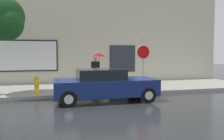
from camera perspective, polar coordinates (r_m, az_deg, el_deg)
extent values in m
plane|color=#282B2D|center=(10.03, -4.02, -7.70)|extent=(60.00, 60.00, 0.00)
cube|color=gray|center=(12.93, -6.42, -4.70)|extent=(20.00, 4.00, 0.15)
cube|color=beige|center=(15.33, -7.83, 9.51)|extent=(20.00, 0.40, 7.00)
cube|color=black|center=(15.01, -20.35, 3.34)|extent=(3.67, 0.06, 1.93)
cube|color=silver|center=(14.98, -20.36, 3.34)|extent=(3.51, 0.03, 1.77)
cube|color=#262B33|center=(15.62, 2.61, 2.83)|extent=(1.80, 0.04, 1.80)
cone|color=#99999E|center=(16.00, 7.61, 7.85)|extent=(0.22, 0.24, 0.24)
cube|color=navy|center=(9.95, -1.61, -4.26)|extent=(4.36, 1.75, 0.69)
cube|color=black|center=(9.84, -2.85, -1.03)|extent=(1.96, 1.54, 0.45)
cylinder|color=black|center=(11.21, 5.66, -4.79)|extent=(0.64, 0.22, 0.64)
cylinder|color=silver|center=(11.21, 5.66, -4.79)|extent=(0.35, 0.24, 0.35)
cylinder|color=black|center=(9.74, 8.91, -6.18)|extent=(0.64, 0.22, 0.64)
cylinder|color=silver|center=(9.74, 8.91, -6.18)|extent=(0.35, 0.24, 0.35)
cylinder|color=black|center=(10.56, -11.28, -5.41)|extent=(0.64, 0.22, 0.64)
cylinder|color=silver|center=(10.56, -11.28, -5.41)|extent=(0.35, 0.24, 0.35)
cylinder|color=black|center=(8.98, -10.72, -7.08)|extent=(0.64, 0.22, 0.64)
cylinder|color=silver|center=(8.98, -10.72, -7.08)|extent=(0.35, 0.24, 0.35)
cylinder|color=yellow|center=(11.77, -18.18, -3.68)|extent=(0.22, 0.22, 0.70)
sphere|color=gold|center=(11.73, -18.22, -1.99)|extent=(0.23, 0.23, 0.23)
cylinder|color=gold|center=(11.61, -18.24, -3.61)|extent=(0.09, 0.12, 0.09)
cylinder|color=gold|center=(11.92, -18.14, -3.41)|extent=(0.09, 0.12, 0.09)
cylinder|color=yellow|center=(11.82, -18.15, -5.20)|extent=(0.30, 0.30, 0.06)
cylinder|color=black|center=(13.63, -4.59, -2.15)|extent=(0.14, 0.14, 0.83)
cylinder|color=black|center=(13.67, -3.68, -2.12)|extent=(0.14, 0.14, 0.83)
cube|color=black|center=(13.59, -4.15, 0.85)|extent=(0.49, 0.22, 0.59)
sphere|color=tan|center=(13.57, -4.16, 2.57)|extent=(0.23, 0.23, 0.23)
cylinder|color=#4C4C51|center=(13.62, -3.25, 1.91)|extent=(0.02, 0.02, 0.90)
cone|color=maroon|center=(13.61, -3.26, 3.81)|extent=(0.93, 0.93, 0.22)
sphere|color=#19471E|center=(11.38, -24.80, 10.46)|extent=(1.55, 1.55, 1.55)
cylinder|color=gray|center=(11.98, 7.65, 0.54)|extent=(0.07, 0.07, 2.32)
cylinder|color=white|center=(11.92, 7.76, 4.42)|extent=(0.76, 0.02, 0.76)
cylinder|color=red|center=(11.91, 7.78, 4.42)|extent=(0.66, 0.02, 0.66)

